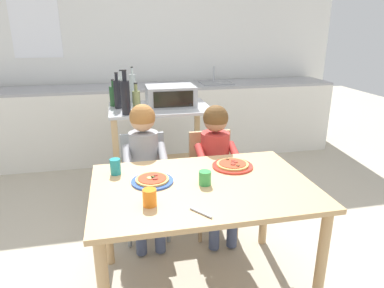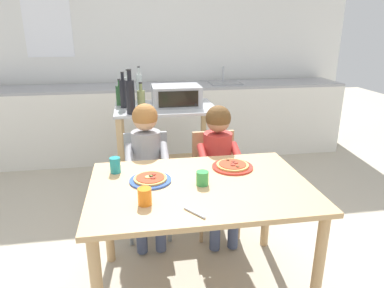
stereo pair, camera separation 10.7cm
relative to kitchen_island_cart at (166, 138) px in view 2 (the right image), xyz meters
The scene contains 22 objects.
ground_plane 0.64m from the kitchen_island_cart, 66.84° to the right, with size 11.54×11.54×0.00m, color #B7AD99.
back_wall_tiled 1.77m from the kitchen_island_cart, 87.31° to the left, with size 5.13×0.13×2.70m.
kitchen_counter 1.21m from the kitchen_island_cart, 86.14° to the left, with size 4.61×0.60×1.12m.
kitchen_island_cart is the anchor object (origin of this frame).
toaster_oven 0.42m from the kitchen_island_cart, 10.55° to the left, with size 0.44×0.34×0.19m.
bottle_squat_spirits 0.58m from the kitchen_island_cart, behind, with size 0.06×0.06×0.32m.
bottle_slim_sauce 0.58m from the kitchen_island_cart, 150.57° to the left, with size 0.06×0.06×0.32m.
bottle_brown_beer 0.61m from the kitchen_island_cart, 142.51° to the right, with size 0.07×0.07×0.37m.
bottle_clear_vinegar 0.51m from the kitchen_island_cart, 137.63° to the right, with size 0.07×0.07×0.26m.
bottle_dark_olive_oil 0.56m from the kitchen_island_cart, 132.20° to the left, with size 0.06×0.06×0.34m.
bottle_tall_green_wine 0.59m from the kitchen_island_cart, 162.67° to the left, with size 0.08×0.08×0.25m.
dining_table 1.34m from the kitchen_island_cart, 86.60° to the right, with size 1.29×0.89×0.74m.
dining_chair_left 0.64m from the kitchen_island_cart, 109.29° to the right, with size 0.36×0.36×0.81m.
dining_chair_right 0.74m from the kitchen_island_cart, 62.54° to the right, with size 0.36×0.36×0.81m.
child_in_grey_shirt 0.74m from the kitchen_island_cart, 106.28° to the right, with size 0.32×0.42×1.07m.
child_in_red_shirt 0.84m from the kitchen_island_cart, 66.31° to the right, with size 0.32×0.42×1.05m.
pizza_plate_blue_rimmed 1.27m from the kitchen_island_cart, 99.44° to the right, with size 0.25×0.25×0.03m.
pizza_plate_red_rimmed 1.18m from the kitchen_island_cart, 73.43° to the right, with size 0.27×0.27×0.03m.
drinking_cup_green 1.36m from the kitchen_island_cart, 86.17° to the right, with size 0.07×0.07×0.08m, color green.
drinking_cup_teal 1.17m from the kitchen_island_cart, 111.20° to the right, with size 0.07×0.07×0.10m, color teal.
drinking_cup_orange 1.56m from the kitchen_island_cart, 99.30° to the right, with size 0.07×0.07×0.09m, color orange.
serving_spoon 1.67m from the kitchen_island_cart, 90.42° to the right, with size 0.01×0.01×0.14m, color #B7BABF.
Camera 2 is at (-0.35, -1.82, 1.63)m, focal length 32.57 mm.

